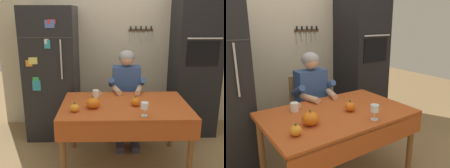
# 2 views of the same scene
# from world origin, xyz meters

# --- Properties ---
(back_wall_assembly) EXTENTS (3.70, 0.13, 2.60)m
(back_wall_assembly) POSITION_xyz_m (0.05, 1.35, 1.30)
(back_wall_assembly) COLOR beige
(back_wall_assembly) RESTS_ON ground
(wall_oven) EXTENTS (0.60, 0.64, 2.10)m
(wall_oven) POSITION_xyz_m (1.05, 1.00, 1.05)
(wall_oven) COLOR black
(wall_oven) RESTS_ON ground
(dining_table) EXTENTS (1.40, 0.90, 0.74)m
(dining_table) POSITION_xyz_m (0.00, 0.08, 0.66)
(dining_table) COLOR brown
(dining_table) RESTS_ON ground
(chair_behind_person) EXTENTS (0.40, 0.40, 0.93)m
(chair_behind_person) POSITION_xyz_m (0.07, 0.87, 0.51)
(chair_behind_person) COLOR tan
(chair_behind_person) RESTS_ON ground
(seated_person) EXTENTS (0.47, 0.55, 1.25)m
(seated_person) POSITION_xyz_m (0.07, 0.68, 0.74)
(seated_person) COLOR #38384C
(seated_person) RESTS_ON ground
(coffee_mug) EXTENTS (0.11, 0.08, 0.09)m
(coffee_mug) POSITION_xyz_m (-0.33, 0.35, 0.78)
(coffee_mug) COLOR white
(coffee_mug) RESTS_ON dining_table
(wine_glass) EXTENTS (0.08, 0.08, 0.14)m
(wine_glass) POSITION_xyz_m (0.17, -0.24, 0.84)
(wine_glass) COLOR white
(wine_glass) RESTS_ON dining_table
(pumpkin_large) EXTENTS (0.10, 0.10, 0.11)m
(pumpkin_large) POSITION_xyz_m (0.11, 0.04, 0.79)
(pumpkin_large) COLOR orange
(pumpkin_large) RESTS_ON dining_table
(pumpkin_medium) EXTENTS (0.09, 0.09, 0.10)m
(pumpkin_medium) POSITION_xyz_m (-0.53, -0.12, 0.78)
(pumpkin_medium) COLOR orange
(pumpkin_medium) RESTS_ON dining_table
(pumpkin_small) EXTENTS (0.15, 0.15, 0.14)m
(pumpkin_small) POSITION_xyz_m (-0.35, -0.01, 0.80)
(pumpkin_small) COLOR orange
(pumpkin_small) RESTS_ON dining_table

